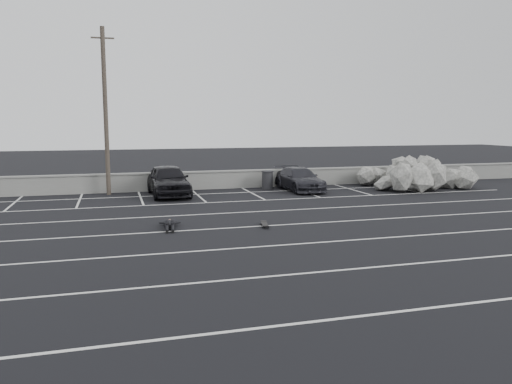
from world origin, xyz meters
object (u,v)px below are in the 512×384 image
object	(u,v)px
riprap_pile	(420,179)
person	(170,221)
utility_pole	(106,111)
car_left	(168,180)
trash_bin	(267,180)
skateboard	(265,224)
car_right	(300,179)

from	to	relation	value
riprap_pile	person	xyz separation A→B (m)	(-15.31, -6.79, -0.41)
utility_pole	riprap_pile	world-z (taller)	utility_pole
car_left	person	world-z (taller)	car_left
trash_bin	riprap_pile	world-z (taller)	riprap_pile
trash_bin	riprap_pile	bearing A→B (deg)	-15.38
person	skateboard	size ratio (longest dim) A/B	2.45
car_right	utility_pole	distance (m)	11.27
car_left	utility_pole	distance (m)	4.91
car_right	utility_pole	size ratio (longest dim) A/B	0.51
car_right	trash_bin	size ratio (longest dim) A/B	4.15
person	car_right	bearing A→B (deg)	50.95
car_right	trash_bin	distance (m)	1.90
skateboard	riprap_pile	bearing A→B (deg)	44.33
car_right	riprap_pile	distance (m)	7.16
riprap_pile	person	size ratio (longest dim) A/B	3.11
car_left	skateboard	xyz separation A→B (m)	(2.59, -9.11, -0.75)
car_right	trash_bin	xyz separation A→B (m)	(-1.63, 0.97, -0.10)
car_left	utility_pole	size ratio (longest dim) A/B	0.55
car_right	riprap_pile	xyz separation A→B (m)	(7.02, -1.40, -0.03)
riprap_pile	person	distance (m)	16.75
utility_pole	trash_bin	distance (m)	9.73
car_right	skateboard	xyz separation A→B (m)	(-4.87, -9.09, -0.57)
car_right	skateboard	world-z (taller)	car_right
trash_bin	riprap_pile	xyz separation A→B (m)	(8.64, -2.38, 0.07)
trash_bin	utility_pole	bearing A→B (deg)	178.42
utility_pole	person	size ratio (longest dim) A/B	4.02
trash_bin	person	world-z (taller)	trash_bin
trash_bin	car_left	bearing A→B (deg)	-170.71
car_left	person	bearing A→B (deg)	-97.65
trash_bin	skateboard	size ratio (longest dim) A/B	1.21
car_right	car_left	bearing A→B (deg)	178.29
riprap_pile	person	bearing A→B (deg)	-156.08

